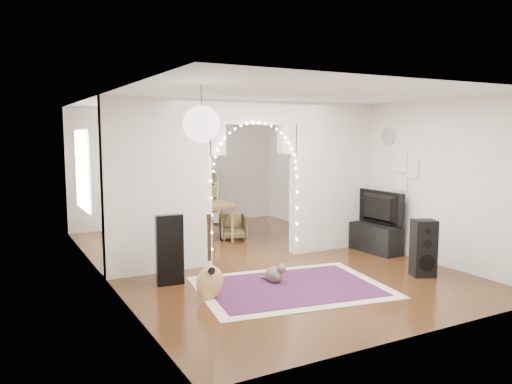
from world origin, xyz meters
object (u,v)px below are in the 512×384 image
acoustic_guitar (210,268)px  dining_table (202,208)px  bookcase (192,197)px  dining_chair_left (233,227)px  media_console (376,238)px  dining_chair_right (198,229)px  floor_speaker (423,248)px

acoustic_guitar → dining_table: 3.55m
bookcase → dining_chair_left: (0.17, -1.87, -0.41)m
media_console → bookcase: bearing=112.7°
dining_table → dining_chair_right: bearing=100.4°
floor_speaker → dining_chair_right: 4.49m
dining_table → dining_chair_left: 0.79m
dining_chair_right → dining_table: bearing=-76.1°
dining_table → dining_chair_right: dining_table is taller
acoustic_guitar → dining_chair_left: (1.91, 3.26, -0.17)m
bookcase → dining_chair_right: (-0.50, -1.66, -0.43)m
floor_speaker → dining_chair_right: bearing=140.8°
acoustic_guitar → floor_speaker: bearing=-15.2°
dining_chair_left → dining_chair_right: 0.71m
media_console → dining_chair_left: size_ratio=1.84×
media_console → dining_chair_left: media_console is taller
media_console → bookcase: size_ratio=0.76×
media_console → dining_chair_left: bearing=125.6°
floor_speaker → acoustic_guitar: bearing=-165.4°
floor_speaker → dining_chair_left: (-1.37, 3.78, -0.18)m
bookcase → dining_chair_left: 1.93m
media_console → dining_chair_right: size_ratio=1.95×
media_console → dining_chair_right: bearing=132.1°
dining_chair_right → media_console: bearing=-37.1°
bookcase → acoustic_guitar: bearing=-132.6°
floor_speaker → dining_chair_left: size_ratio=1.58×
acoustic_guitar → floor_speaker: (3.28, -0.53, 0.01)m
acoustic_guitar → media_console: size_ratio=0.96×
dining_chair_right → floor_speaker: bearing=-54.9°
dining_chair_left → floor_speaker: bearing=-51.4°
floor_speaker → bookcase: (-1.54, 5.66, 0.23)m
media_console → bookcase: 4.60m
media_console → dining_table: dining_table is taller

